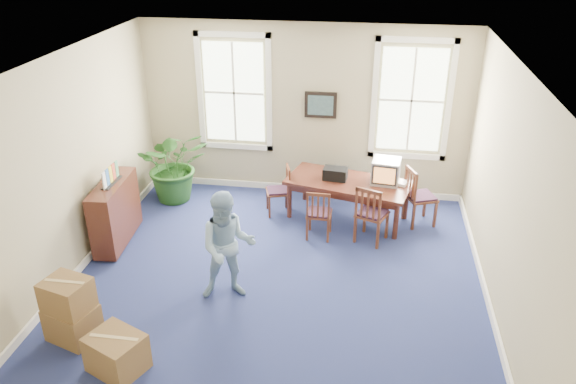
# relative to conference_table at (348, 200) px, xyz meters

# --- Properties ---
(floor) EXTENTS (6.50, 6.50, 0.00)m
(floor) POSITION_rel_conference_table_xyz_m (-0.91, -2.25, -0.36)
(floor) COLOR navy
(floor) RESTS_ON ground
(ceiling) EXTENTS (6.50, 6.50, 0.00)m
(ceiling) POSITION_rel_conference_table_xyz_m (-0.91, -2.25, 2.84)
(ceiling) COLOR white
(ceiling) RESTS_ON ground
(wall_back) EXTENTS (6.50, 0.00, 6.50)m
(wall_back) POSITION_rel_conference_table_xyz_m (-0.91, 1.00, 1.24)
(wall_back) COLOR tan
(wall_back) RESTS_ON ground
(wall_front) EXTENTS (6.50, 0.00, 6.50)m
(wall_front) POSITION_rel_conference_table_xyz_m (-0.91, -5.50, 1.24)
(wall_front) COLOR tan
(wall_front) RESTS_ON ground
(wall_left) EXTENTS (0.00, 6.50, 6.50)m
(wall_left) POSITION_rel_conference_table_xyz_m (-3.91, -2.25, 1.24)
(wall_left) COLOR tan
(wall_left) RESTS_ON ground
(wall_right) EXTENTS (0.00, 6.50, 6.50)m
(wall_right) POSITION_rel_conference_table_xyz_m (2.09, -2.25, 1.24)
(wall_right) COLOR tan
(wall_right) RESTS_ON ground
(baseboard_back) EXTENTS (6.00, 0.04, 0.12)m
(baseboard_back) POSITION_rel_conference_table_xyz_m (-0.91, 0.97, -0.30)
(baseboard_back) COLOR white
(baseboard_back) RESTS_ON ground
(baseboard_left) EXTENTS (0.04, 6.50, 0.12)m
(baseboard_left) POSITION_rel_conference_table_xyz_m (-3.88, -2.25, -0.30)
(baseboard_left) COLOR white
(baseboard_left) RESTS_ON ground
(baseboard_right) EXTENTS (0.04, 6.50, 0.12)m
(baseboard_right) POSITION_rel_conference_table_xyz_m (2.06, -2.25, -0.30)
(baseboard_right) COLOR white
(baseboard_right) RESTS_ON ground
(window_left) EXTENTS (1.40, 0.12, 2.20)m
(window_left) POSITION_rel_conference_table_xyz_m (-2.21, 0.98, 1.54)
(window_left) COLOR white
(window_left) RESTS_ON ground
(window_right) EXTENTS (1.40, 0.12, 2.20)m
(window_right) POSITION_rel_conference_table_xyz_m (0.99, 0.98, 1.54)
(window_right) COLOR white
(window_right) RESTS_ON ground
(wall_picture) EXTENTS (0.58, 0.06, 0.48)m
(wall_picture) POSITION_rel_conference_table_xyz_m (-0.61, 0.95, 1.39)
(wall_picture) COLOR black
(wall_picture) RESTS_ON ground
(conference_table) EXTENTS (2.27, 1.45, 0.72)m
(conference_table) POSITION_rel_conference_table_xyz_m (0.00, 0.00, 0.00)
(conference_table) COLOR #4C2217
(conference_table) RESTS_ON ground
(crt_tv) EXTENTS (0.52, 0.55, 0.42)m
(crt_tv) POSITION_rel_conference_table_xyz_m (0.62, 0.05, 0.57)
(crt_tv) COLOR #B7B7BC
(crt_tv) RESTS_ON conference_table
(game_console) EXTENTS (0.23, 0.26, 0.05)m
(game_console) POSITION_rel_conference_table_xyz_m (0.91, 0.00, 0.38)
(game_console) COLOR white
(game_console) RESTS_ON conference_table
(equipment_bag) EXTENTS (0.43, 0.30, 0.20)m
(equipment_bag) POSITION_rel_conference_table_xyz_m (-0.24, 0.05, 0.46)
(equipment_bag) COLOR black
(equipment_bag) RESTS_ON conference_table
(chair_near_left) EXTENTS (0.41, 0.41, 0.89)m
(chair_near_left) POSITION_rel_conference_table_xyz_m (-0.43, -0.72, 0.09)
(chair_near_left) COLOR brown
(chair_near_left) RESTS_ON ground
(chair_near_right) EXTENTS (0.59, 0.59, 1.02)m
(chair_near_right) POSITION_rel_conference_table_xyz_m (0.43, -0.72, 0.15)
(chair_near_right) COLOR brown
(chair_near_right) RESTS_ON ground
(chair_end_left) EXTENTS (0.50, 0.50, 0.89)m
(chair_end_left) POSITION_rel_conference_table_xyz_m (-1.24, 0.00, 0.09)
(chair_end_left) COLOR brown
(chair_end_left) RESTS_ON ground
(chair_end_right) EXTENTS (0.61, 0.61, 1.04)m
(chair_end_right) POSITION_rel_conference_table_xyz_m (1.24, 0.00, 0.16)
(chair_end_right) COLOR brown
(chair_end_right) RESTS_ON ground
(man) EXTENTS (0.91, 0.78, 1.59)m
(man) POSITION_rel_conference_table_xyz_m (-1.50, -2.52, 0.44)
(man) COLOR #87AAC9
(man) RESTS_ON ground
(credenza) EXTENTS (0.47, 1.33, 1.03)m
(credenza) POSITION_rel_conference_table_xyz_m (-3.66, -1.38, 0.16)
(credenza) COLOR #4C2217
(credenza) RESTS_ON ground
(brochure_rack) EXTENTS (0.24, 0.69, 0.30)m
(brochure_rack) POSITION_rel_conference_table_xyz_m (-3.64, -1.38, 0.82)
(brochure_rack) COLOR #99999E
(brochure_rack) RESTS_ON credenza
(potted_plant) EXTENTS (1.58, 1.49, 1.40)m
(potted_plant) POSITION_rel_conference_table_xyz_m (-3.22, 0.27, 0.34)
(potted_plant) COLOR #1F4C19
(potted_plant) RESTS_ON ground
(cardboard_boxes) EXTENTS (2.00, 2.00, 0.89)m
(cardboard_boxes) POSITION_rel_conference_table_xyz_m (-3.01, -3.56, 0.09)
(cardboard_boxes) COLOR olive
(cardboard_boxes) RESTS_ON ground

